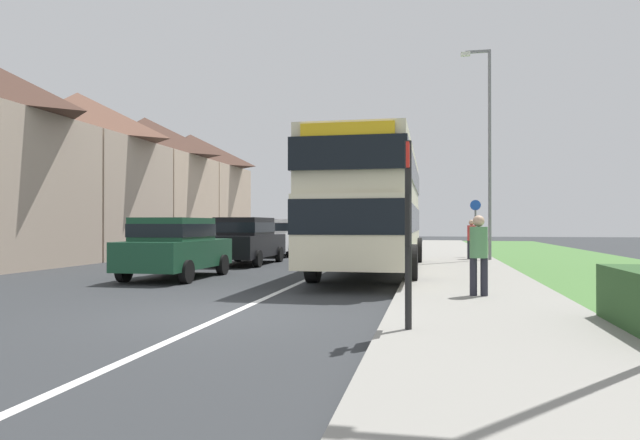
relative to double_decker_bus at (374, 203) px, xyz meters
The scene contains 13 objects.
ground_plane 8.80m from the double_decker_bus, 100.55° to the right, with size 120.00×120.00×0.00m, color #2D3033.
lane_marking_centre 2.68m from the double_decker_bus, 166.08° to the right, with size 0.14×60.00×0.01m, color silver.
pavement_near_side 4.12m from the double_decker_bus, 42.14° to the right, with size 3.20×68.00×0.12m, color gray.
double_decker_bus is the anchor object (origin of this frame).
parked_car_dark_green 6.04m from the double_decker_bus, 151.01° to the right, with size 1.92×4.01×1.67m.
parked_car_black 5.85m from the double_decker_bus, 151.40° to the left, with size 1.92×4.55×1.74m.
parked_car_white 9.91m from the double_decker_bus, 122.63° to the left, with size 1.88×4.11×1.72m.
pedestrian_at_stop 6.71m from the double_decker_bus, 66.51° to the right, with size 0.34×0.34×1.67m.
pedestrian_walking_away 6.68m from the double_decker_bus, 59.86° to the left, with size 0.34×0.34×1.67m.
bus_stop_sign 9.91m from the double_decker_bus, 81.63° to the right, with size 0.09×0.52×2.60m.
cycle_route_sign 8.23m from the double_decker_bus, 64.14° to the left, with size 0.44×0.08×2.52m.
street_lamp_mid 7.04m from the double_decker_bus, 53.98° to the left, with size 1.14×0.20×8.25m.
house_terrace_far_side 16.42m from the double_decker_bus, 148.60° to the left, with size 6.45×24.15×7.44m.
Camera 1 is at (3.30, -8.89, 1.50)m, focal length 31.62 mm.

